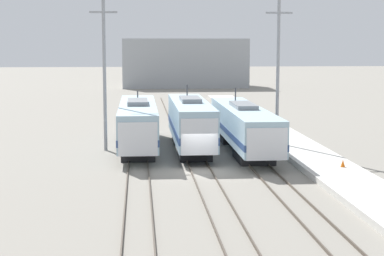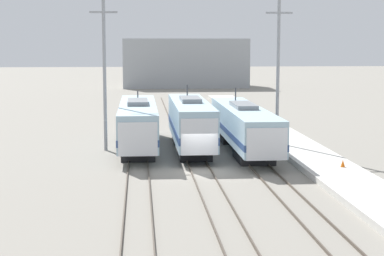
% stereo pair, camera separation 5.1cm
% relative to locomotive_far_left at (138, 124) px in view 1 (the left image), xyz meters
% --- Properties ---
extents(ground_plane, '(400.00, 400.00, 0.00)m').
position_rel_locomotive_far_left_xyz_m(ground_plane, '(4.36, -9.93, -2.13)').
color(ground_plane, gray).
extents(rail_pair_far_left, '(1.51, 120.00, 0.15)m').
position_rel_locomotive_far_left_xyz_m(rail_pair_far_left, '(0.00, -9.93, -2.06)').
color(rail_pair_far_left, '#4C4238').
rests_on(rail_pair_far_left, ground_plane).
extents(rail_pair_center, '(1.51, 120.00, 0.15)m').
position_rel_locomotive_far_left_xyz_m(rail_pair_center, '(4.36, -9.93, -2.06)').
color(rail_pair_center, '#4C4238').
rests_on(rail_pair_center, ground_plane).
extents(rail_pair_far_right, '(1.51, 120.00, 0.15)m').
position_rel_locomotive_far_left_xyz_m(rail_pair_far_right, '(8.73, -9.93, -2.06)').
color(rail_pair_far_right, '#4C4238').
rests_on(rail_pair_far_right, ground_plane).
extents(locomotive_far_left, '(3.07, 18.29, 4.61)m').
position_rel_locomotive_far_left_xyz_m(locomotive_far_left, '(0.00, 0.00, 0.00)').
color(locomotive_far_left, '#232326').
rests_on(locomotive_far_left, ground_plane).
extents(locomotive_center, '(2.93, 16.30, 5.22)m').
position_rel_locomotive_far_left_xyz_m(locomotive_center, '(4.36, -1.01, 0.12)').
color(locomotive_center, '#232326').
rests_on(locomotive_center, ground_plane).
extents(locomotive_far_right, '(3.09, 20.07, 4.89)m').
position_rel_locomotive_far_left_xyz_m(locomotive_far_right, '(8.73, -1.53, -0.10)').
color(locomotive_far_right, '#232326').
rests_on(locomotive_far_right, ground_plane).
extents(catenary_tower_left, '(2.26, 0.28, 12.90)m').
position_rel_locomotive_far_left_xyz_m(catenary_tower_left, '(-2.69, -0.25, 4.58)').
color(catenary_tower_left, gray).
rests_on(catenary_tower_left, ground_plane).
extents(catenary_tower_right, '(2.26, 0.28, 12.90)m').
position_rel_locomotive_far_left_xyz_m(catenary_tower_right, '(11.75, -0.25, 4.58)').
color(catenary_tower_right, gray).
rests_on(catenary_tower_right, ground_plane).
extents(platform, '(4.00, 120.00, 0.41)m').
position_rel_locomotive_far_left_xyz_m(platform, '(13.29, -9.93, -1.93)').
color(platform, beige).
rests_on(platform, ground_plane).
extents(traffic_cone, '(0.31, 0.31, 0.51)m').
position_rel_locomotive_far_left_xyz_m(traffic_cone, '(14.03, -11.07, -1.46)').
color(traffic_cone, orange).
rests_on(traffic_cone, platform).
extents(depot_building, '(24.94, 12.01, 9.75)m').
position_rel_locomotive_far_left_xyz_m(depot_building, '(9.43, 77.72, 2.74)').
color(depot_building, '#9EA3A8').
rests_on(depot_building, ground_plane).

